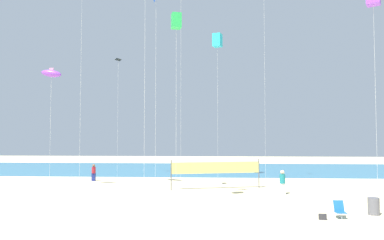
# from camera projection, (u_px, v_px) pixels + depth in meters

# --- Properties ---
(ground_plane) EXTENTS (120.00, 120.00, 0.00)m
(ground_plane) POSITION_uv_depth(u_px,v_px,m) (170.00, 221.00, 18.03)
(ground_plane) COLOR beige
(ocean_band) EXTENTS (120.00, 20.00, 0.01)m
(ocean_band) POSITION_uv_depth(u_px,v_px,m) (197.00, 169.00, 47.35)
(ocean_band) COLOR teal
(ocean_band) RESTS_ON ground
(beachgoer_maroon_shirt) EXTENTS (0.37, 0.37, 1.60)m
(beachgoer_maroon_shirt) POSITION_uv_depth(u_px,v_px,m) (94.00, 172.00, 34.59)
(beachgoer_maroon_shirt) COLOR navy
(beachgoer_maroon_shirt) RESTS_ON ground
(beachgoer_teal_shirt) EXTENTS (0.41, 0.41, 1.77)m
(beachgoer_teal_shirt) POSITION_uv_depth(u_px,v_px,m) (282.00, 181.00, 26.50)
(beachgoer_teal_shirt) COLOR white
(beachgoer_teal_shirt) RESTS_ON ground
(folding_beach_chair) EXTENTS (0.52, 0.65, 0.89)m
(folding_beach_chair) POSITION_uv_depth(u_px,v_px,m) (340.00, 209.00, 18.77)
(folding_beach_chair) COLOR #1959B2
(folding_beach_chair) RESTS_ON ground
(trash_barrel) EXTENTS (0.60, 0.60, 0.92)m
(trash_barrel) POSITION_uv_depth(u_px,v_px,m) (374.00, 206.00, 19.55)
(trash_barrel) COLOR #595960
(trash_barrel) RESTS_ON ground
(volleyball_net) EXTENTS (7.17, 1.88, 2.40)m
(volleyball_net) POSITION_uv_depth(u_px,v_px,m) (216.00, 169.00, 29.22)
(volleyball_net) COLOR #4C4C51
(volleyball_net) RESTS_ON ground
(beach_handbag) EXTENTS (0.37, 0.18, 0.29)m
(beach_handbag) POSITION_uv_depth(u_px,v_px,m) (323.00, 217.00, 18.39)
(beach_handbag) COLOR #2D2D33
(beach_handbag) RESTS_ON ground
(kite_violet_inflatable) EXTENTS (1.73, 0.62, 9.82)m
(kite_violet_inflatable) POSITION_uv_depth(u_px,v_px,m) (51.00, 74.00, 29.36)
(kite_violet_inflatable) COLOR silver
(kite_violet_inflatable) RESTS_ON ground
(kite_cyan_box) EXTENTS (1.05, 1.05, 14.62)m
(kite_cyan_box) POSITION_uv_depth(u_px,v_px,m) (217.00, 40.00, 36.47)
(kite_cyan_box) COLOR silver
(kite_cyan_box) RESTS_ON ground
(kite_green_box) EXTENTS (0.71, 0.71, 11.82)m
(kite_green_box) POSITION_uv_depth(u_px,v_px,m) (176.00, 21.00, 22.25)
(kite_green_box) COLOR silver
(kite_green_box) RESTS_ON ground
(kite_black_diamond) EXTENTS (0.69, 0.71, 12.76)m
(kite_black_diamond) POSITION_uv_depth(u_px,v_px,m) (118.00, 61.00, 38.96)
(kite_black_diamond) COLOR silver
(kite_black_diamond) RESTS_ON ground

